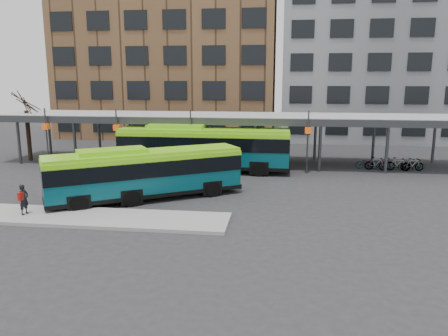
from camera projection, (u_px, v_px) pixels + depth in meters
ground at (209, 207)px, 24.80m from camera, size 120.00×120.00×0.00m
boarding_island at (94, 218)px, 22.56m from camera, size 14.00×3.00×0.18m
canopy at (233, 118)px, 36.50m from camera, size 40.00×6.53×4.80m
tree at (28, 133)px, 38.24m from camera, size 1.64×1.64×5.60m
building_brick at (171, 47)px, 54.90m from camera, size 26.00×14.00×22.00m
building_grey at (385, 54)px, 51.81m from camera, size 24.00×14.00×20.00m
bus_front at (145, 172)px, 26.01m from camera, size 11.09×8.24×3.19m
bus_rear at (203, 147)px, 33.95m from camera, size 13.21×3.06×3.64m
pedestrian at (24, 199)px, 22.70m from camera, size 0.49×0.66×1.60m
bike_rack at (393, 164)px, 34.66m from camera, size 5.38×1.39×1.05m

